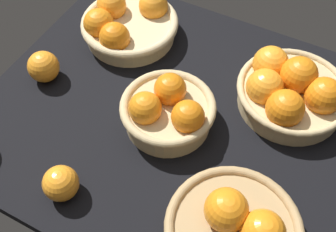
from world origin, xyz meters
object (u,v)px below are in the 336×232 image
basket_center (169,111)px  loose_orange_back_gap (61,183)px  loose_orange_side_gap (43,67)px  basket_far_left (235,229)px  basket_near_right (127,24)px  basket_near_left (290,91)px

basket_center → loose_orange_back_gap: basket_center is taller
basket_center → loose_orange_back_gap: bearing=66.1°
basket_center → loose_orange_side_gap: bearing=2.7°
basket_far_left → basket_near_right: size_ratio=1.01×
basket_far_left → loose_orange_back_gap: basket_far_left is taller
loose_orange_back_gap → loose_orange_side_gap: 31.31cm
basket_near_right → basket_center: bearing=138.6°
basket_near_right → loose_orange_back_gap: size_ratio=3.50×
basket_center → loose_orange_side_gap: (32.27, 1.53, -0.97)cm
basket_far_left → loose_orange_side_gap: size_ratio=3.36×
basket_far_left → basket_near_right: (44.72, -37.17, 0.10)cm
basket_near_right → loose_orange_back_gap: 45.58cm
basket_near_right → basket_far_left: bearing=140.3°
basket_near_left → basket_far_left: bearing=92.1°
basket_far_left → loose_orange_side_gap: basket_far_left is taller
basket_center → loose_orange_back_gap: size_ratio=2.92×
basket_far_left → loose_orange_back_gap: size_ratio=3.52×
basket_far_left → loose_orange_side_gap: bearing=-16.2°
basket_near_right → loose_orange_side_gap: (9.84, 21.34, -0.31)cm
basket_near_left → basket_far_left: size_ratio=1.00×
basket_near_left → basket_near_right: bearing=-3.4°
basket_far_left → basket_center: bearing=-37.9°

